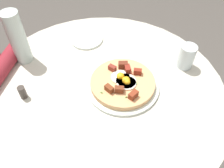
% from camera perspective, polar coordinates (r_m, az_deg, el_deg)
% --- Properties ---
extents(ground_plane, '(6.00, 6.00, 0.00)m').
position_cam_1_polar(ground_plane, '(1.57, -1.64, -17.81)').
color(ground_plane, '#4C4742').
extents(dining_table, '(1.01, 1.01, 0.71)m').
position_cam_1_polar(dining_table, '(1.10, -2.25, -6.56)').
color(dining_table, beige).
rests_on(dining_table, ground_plane).
extents(pizza_plate, '(0.30, 0.30, 0.01)m').
position_cam_1_polar(pizza_plate, '(0.96, 2.54, -0.38)').
color(pizza_plate, silver).
rests_on(pizza_plate, dining_table).
extents(breakfast_pizza, '(0.26, 0.26, 0.05)m').
position_cam_1_polar(breakfast_pizza, '(0.95, 2.63, 0.45)').
color(breakfast_pizza, tan).
rests_on(breakfast_pizza, pizza_plate).
extents(bread_plate, '(0.16, 0.16, 0.01)m').
position_cam_1_polar(bread_plate, '(1.19, -6.13, 10.71)').
color(bread_plate, silver).
rests_on(bread_plate, dining_table).
extents(napkin, '(0.21, 0.22, 0.00)m').
position_cam_1_polar(napkin, '(0.79, 3.25, -18.84)').
color(napkin, white).
rests_on(napkin, dining_table).
extents(fork, '(0.11, 0.16, 0.00)m').
position_cam_1_polar(fork, '(0.79, 2.07, -19.31)').
color(fork, silver).
rests_on(fork, napkin).
extents(knife, '(0.11, 0.16, 0.00)m').
position_cam_1_polar(knife, '(0.79, 4.44, -18.12)').
color(knife, silver).
rests_on(knife, napkin).
extents(water_glass, '(0.07, 0.07, 0.11)m').
position_cam_1_polar(water_glass, '(1.06, 17.49, 6.31)').
color(water_glass, silver).
rests_on(water_glass, dining_table).
extents(water_bottle, '(0.07, 0.07, 0.24)m').
position_cam_1_polar(water_bottle, '(1.08, -21.75, 10.24)').
color(water_bottle, silver).
rests_on(water_bottle, dining_table).
extents(pepper_shaker, '(0.03, 0.03, 0.06)m').
position_cam_1_polar(pepper_shaker, '(0.98, -20.72, -1.87)').
color(pepper_shaker, '#3F3833').
rests_on(pepper_shaker, dining_table).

